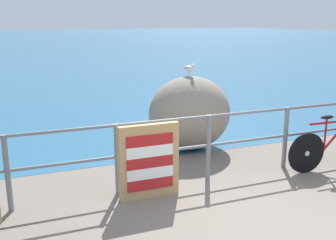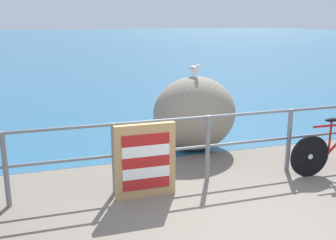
{
  "view_description": "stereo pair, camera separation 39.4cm",
  "coord_description": "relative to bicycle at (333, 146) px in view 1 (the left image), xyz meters",
  "views": [
    {
      "loc": [
        -2.66,
        -3.38,
        2.4
      ],
      "look_at": [
        -0.5,
        2.08,
        0.89
      ],
      "focal_mm": 42.35,
      "sensor_mm": 36.0,
      "label": 1
    },
    {
      "loc": [
        -2.28,
        -3.51,
        2.4
      ],
      "look_at": [
        -0.5,
        2.08,
        0.89
      ],
      "focal_mm": 42.35,
      "sensor_mm": 36.0,
      "label": 2
    }
  ],
  "objects": [
    {
      "name": "ground_plane",
      "position": [
        -2.1,
        18.67,
        -0.44
      ],
      "size": [
        120.0,
        120.0,
        0.1
      ],
      "primitive_type": "cube",
      "color": "#6B6056"
    },
    {
      "name": "seagull",
      "position": [
        -1.73,
        1.88,
        1.13
      ],
      "size": [
        0.17,
        0.34,
        0.23
      ],
      "rotation": [
        0.0,
        0.0,
        4.94
      ],
      "color": "gold",
      "rests_on": "breakwater_boulder_main"
    },
    {
      "name": "breakwater_boulder_main",
      "position": [
        -1.73,
        1.82,
        0.3
      ],
      "size": [
        1.56,
        1.28,
        1.38
      ],
      "color": "gray",
      "rests_on": "ground"
    },
    {
      "name": "bicycle",
      "position": [
        0.0,
        0.0,
        0.0
      ],
      "size": [
        1.7,
        0.48,
        0.92
      ],
      "rotation": [
        0.0,
        0.0,
        -0.03
      ],
      "color": "black",
      "rests_on": "ground_plane"
    },
    {
      "name": "promenade_railing",
      "position": [
        -2.1,
        0.35,
        0.25
      ],
      "size": [
        8.54,
        0.07,
        1.02
      ],
      "color": "slate",
      "rests_on": "ground_plane"
    },
    {
      "name": "folded_deckchair_stack",
      "position": [
        -3.13,
        0.1,
        0.13
      ],
      "size": [
        0.84,
        0.1,
        1.04
      ],
      "color": "tan",
      "rests_on": "ground_plane"
    },
    {
      "name": "sea_surface",
      "position": [
        -2.1,
        46.5,
        -0.39
      ],
      "size": [
        120.0,
        90.0,
        0.01
      ],
      "primitive_type": "cube",
      "color": "#285B7F",
      "rests_on": "ground_plane"
    }
  ]
}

